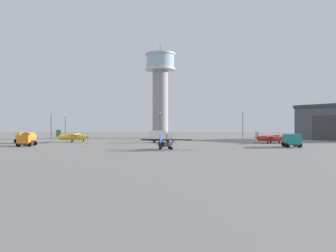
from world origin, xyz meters
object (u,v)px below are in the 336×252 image
(truck_box_teal, at_px, (292,139))
(light_post_centre, at_px, (160,123))
(airplane_yellow, at_px, (73,136))
(truck_fuel_tanker_yellow, at_px, (22,137))
(truck_flatbed_green, at_px, (155,136))
(light_post_west, at_px, (51,124))
(airplane_red, at_px, (269,138))
(light_post_north, at_px, (65,124))
(traffic_cone_near_left, at_px, (254,146))
(truck_fuel_tanker_orange, at_px, (27,138))
(traffic_cone_near_right, at_px, (83,145))
(control_tower, at_px, (160,85))
(light_post_east, at_px, (243,122))
(airplane_black, at_px, (166,143))
(truck_box_white, at_px, (161,136))

(truck_box_teal, xyz_separation_m, light_post_centre, (-29.38, 41.51, 3.74))
(airplane_yellow, bearing_deg, truck_fuel_tanker_yellow, -164.23)
(truck_flatbed_green, bearing_deg, airplane_yellow, 98.59)
(truck_box_teal, distance_m, light_post_west, 78.91)
(airplane_red, bearing_deg, truck_fuel_tanker_yellow, -143.62)
(light_post_north, bearing_deg, traffic_cone_near_left, -39.92)
(airplane_yellow, bearing_deg, truck_fuel_tanker_orange, -112.59)
(traffic_cone_near_right, bearing_deg, light_post_north, 115.08)
(control_tower, bearing_deg, traffic_cone_near_right, -102.99)
(airplane_red, xyz_separation_m, truck_fuel_tanker_yellow, (-60.95, -2.75, 0.29))
(truck_flatbed_green, xyz_separation_m, light_post_north, (-30.19, 7.11, 3.56))
(truck_box_teal, bearing_deg, light_post_east, 9.39)
(airplane_black, xyz_separation_m, truck_flatbed_green, (-5.65, 41.38, 0.08))
(airplane_red, distance_m, truck_box_teal, 15.57)
(control_tower, relative_size, light_post_west, 4.21)
(light_post_west, height_order, traffic_cone_near_left, light_post_west)
(truck_fuel_tanker_yellow, bearing_deg, airplane_black, 21.71)
(airplane_yellow, xyz_separation_m, traffic_cone_near_right, (8.10, -16.97, -1.23))
(airplane_red, height_order, truck_flatbed_green, truck_flatbed_green)
(airplane_black, distance_m, traffic_cone_near_right, 20.61)
(truck_box_white, xyz_separation_m, traffic_cone_near_right, (-15.11, -15.87, -1.44))
(truck_box_white, relative_size, truck_fuel_tanker_orange, 0.92)
(light_post_west, relative_size, light_post_centre, 0.93)
(truck_flatbed_green, bearing_deg, airplane_black, 161.37)
(control_tower, bearing_deg, truck_fuel_tanker_orange, -114.22)
(airplane_red, relative_size, light_post_north, 1.06)
(truck_flatbed_green, distance_m, traffic_cone_near_left, 42.60)
(airplane_red, bearing_deg, light_post_north, -168.09)
(airplane_black, relative_size, truck_fuel_tanker_orange, 1.32)
(light_post_west, bearing_deg, traffic_cone_near_left, -38.76)
(truck_box_white, bearing_deg, light_post_east, 35.09)
(truck_box_white, height_order, light_post_centre, light_post_centre)
(light_post_east, distance_m, light_post_north, 58.38)
(airplane_black, relative_size, truck_box_teal, 1.51)
(light_post_west, height_order, traffic_cone_near_right, light_post_west)
(truck_box_white, height_order, truck_box_teal, truck_box_white)
(control_tower, xyz_separation_m, traffic_cone_near_right, (-12.15, -52.67, -18.97))
(control_tower, distance_m, light_post_west, 40.41)
(control_tower, relative_size, light_post_north, 4.26)
(truck_flatbed_green, xyz_separation_m, light_post_west, (-36.16, 10.15, 3.61))
(airplane_black, relative_size, traffic_cone_near_left, 12.51)
(airplane_black, height_order, truck_box_teal, airplane_black)
(control_tower, xyz_separation_m, truck_box_teal, (30.24, -53.96, -17.72))
(control_tower, distance_m, traffic_cone_near_right, 57.28)
(traffic_cone_near_left, relative_size, traffic_cone_near_right, 1.27)
(light_post_centre, bearing_deg, airplane_red, -41.90)
(control_tower, relative_size, truck_flatbed_green, 5.32)
(light_post_north, relative_size, traffic_cone_near_right, 14.05)
(truck_fuel_tanker_orange, relative_size, traffic_cone_near_left, 9.49)
(truck_box_white, xyz_separation_m, truck_fuel_tanker_yellow, (-34.13, -4.34, -0.12))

